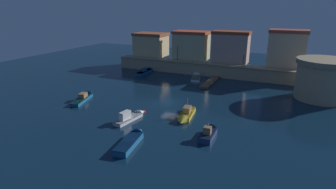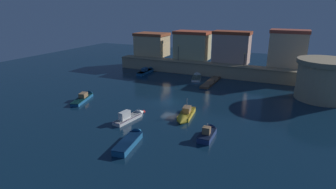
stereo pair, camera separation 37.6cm
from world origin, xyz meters
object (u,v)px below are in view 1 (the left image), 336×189
object	(u,v)px
fortress_tower	(323,79)
moored_boat_1	(196,77)
quay_lamp_1	(244,57)
moored_boat_5	(132,116)
moored_boat_2	(146,71)
quay_lamp_0	(177,50)
moored_boat_0	(85,97)
moored_boat_4	(209,132)
moored_boat_6	(132,139)
mooring_buoy_0	(144,112)
moored_boat_3	(185,116)

from	to	relation	value
fortress_tower	moored_boat_1	size ratio (longest dim) A/B	1.57
quay_lamp_1	moored_boat_5	bearing A→B (deg)	-108.59
moored_boat_2	moored_boat_5	xyz separation A→B (m)	(12.15, -26.27, 0.00)
quay_lamp_0	moored_boat_0	xyz separation A→B (m)	(-6.56, -26.04, -4.99)
moored_boat_2	moored_boat_4	world-z (taller)	moored_boat_4
fortress_tower	moored_boat_1	bearing A→B (deg)	169.63
moored_boat_6	mooring_buoy_0	distance (m)	9.88
moored_boat_3	moored_boat_5	distance (m)	7.74
moored_boat_3	moored_boat_5	world-z (taller)	moored_boat_3
fortress_tower	mooring_buoy_0	world-z (taller)	fortress_tower
moored_boat_4	fortress_tower	bearing A→B (deg)	-33.37
moored_boat_1	moored_boat_5	xyz separation A→B (m)	(-0.74, -26.10, 0.12)
fortress_tower	moored_boat_3	size ratio (longest dim) A/B	1.48
moored_boat_5	moored_boat_6	world-z (taller)	moored_boat_5
fortress_tower	moored_boat_1	world-z (taller)	fortress_tower
moored_boat_2	mooring_buoy_0	bearing A→B (deg)	-152.52
fortress_tower	moored_boat_6	world-z (taller)	fortress_tower
moored_boat_2	fortress_tower	bearing A→B (deg)	-97.66
moored_boat_1	moored_boat_4	bearing A→B (deg)	-173.22
moored_boat_0	moored_boat_4	world-z (taller)	moored_boat_4
fortress_tower	moored_boat_0	size ratio (longest dim) A/B	1.27
moored_boat_6	moored_boat_1	bearing A→B (deg)	-2.80
moored_boat_0	moored_boat_5	size ratio (longest dim) A/B	1.18
moored_boat_6	moored_boat_2	bearing A→B (deg)	17.98
quay_lamp_0	moored_boat_2	size ratio (longest dim) A/B	0.52
quay_lamp_0	fortress_tower	bearing A→B (deg)	-15.57
moored_boat_4	moored_boat_6	size ratio (longest dim) A/B	0.71
quay_lamp_0	moored_boat_3	xyz separation A→B (m)	(12.52, -26.72, -4.94)
moored_boat_3	mooring_buoy_0	size ratio (longest dim) A/B	10.41
quay_lamp_1	moored_boat_5	xyz separation A→B (m)	(-10.16, -30.20, -4.45)
moored_boat_6	mooring_buoy_0	world-z (taller)	moored_boat_6
moored_boat_5	quay_lamp_0	bearing A→B (deg)	18.69
quay_lamp_1	moored_boat_3	world-z (taller)	quay_lamp_1
moored_boat_1	moored_boat_5	size ratio (longest dim) A/B	0.95
quay_lamp_1	mooring_buoy_0	distance (m)	29.30
fortress_tower	moored_boat_2	world-z (taller)	fortress_tower
quay_lamp_1	mooring_buoy_0	size ratio (longest dim) A/B	4.87
moored_boat_4	moored_boat_5	size ratio (longest dim) A/B	0.76
quay_lamp_0	moored_boat_6	distance (m)	37.84
moored_boat_3	moored_boat_6	distance (m)	10.04
moored_boat_2	moored_boat_6	xyz separation A→B (m)	(16.03, -32.36, -0.02)
moored_boat_2	quay_lamp_1	bearing A→B (deg)	-80.57
quay_lamp_1	moored_boat_6	distance (m)	37.10
moored_boat_5	moored_boat_2	bearing A→B (deg)	33.00
moored_boat_2	moored_boat_3	size ratio (longest dim) A/B	1.15
quay_lamp_1	moored_boat_2	size ratio (longest dim) A/B	0.41
quay_lamp_0	quay_lamp_1	distance (m)	15.77
moored_boat_4	moored_boat_1	bearing A→B (deg)	20.31
moored_boat_6	moored_boat_0	bearing A→B (deg)	49.05
moored_boat_3	mooring_buoy_0	distance (m)	6.73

